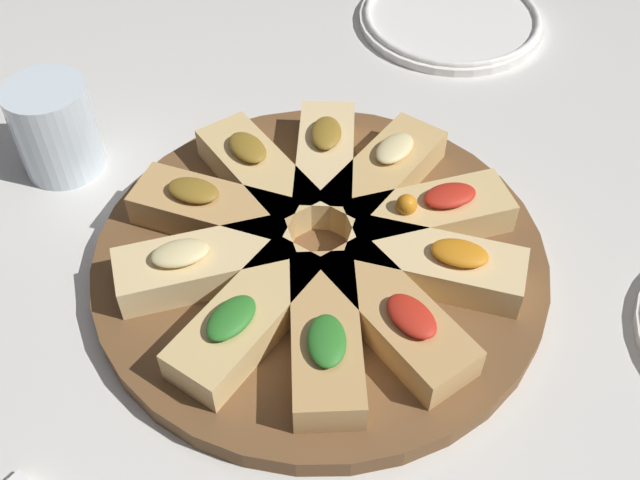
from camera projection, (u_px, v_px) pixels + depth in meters
name	position (u px, v px, depth m)	size (l,w,h in m)	color
ground_plane	(320.00, 266.00, 0.70)	(3.00, 3.00, 0.00)	silver
serving_board	(320.00, 259.00, 0.69)	(0.41, 0.41, 0.02)	brown
focaccia_slice_0	(214.00, 211.00, 0.69)	(0.15, 0.14, 0.04)	tan
focaccia_slice_1	(204.00, 264.00, 0.65)	(0.09, 0.16, 0.04)	#E5C689
focaccia_slice_2	(247.00, 318.00, 0.61)	(0.12, 0.16, 0.04)	#DBB775
focaccia_slice_3	(326.00, 336.00, 0.60)	(0.16, 0.12, 0.04)	tan
focaccia_slice_4	(395.00, 316.00, 0.61)	(0.16, 0.07, 0.04)	tan
focaccia_slice_5	(436.00, 264.00, 0.65)	(0.15, 0.15, 0.04)	#E5C689
focaccia_slice_6	(429.00, 215.00, 0.69)	(0.09, 0.16, 0.05)	#DBB775
focaccia_slice_7	(383.00, 174.00, 0.73)	(0.12, 0.16, 0.04)	tan
focaccia_slice_8	(325.00, 160.00, 0.74)	(0.16, 0.13, 0.04)	#E5C689
focaccia_slice_9	(259.00, 173.00, 0.73)	(0.16, 0.07, 0.04)	#DBB775
plate_left	(451.00, 18.00, 0.97)	(0.24, 0.24, 0.02)	white
water_glass	(55.00, 128.00, 0.76)	(0.08, 0.08, 0.10)	silver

